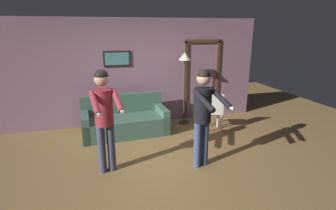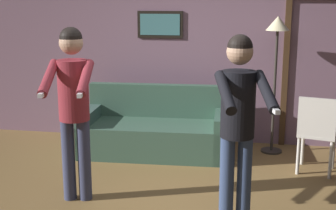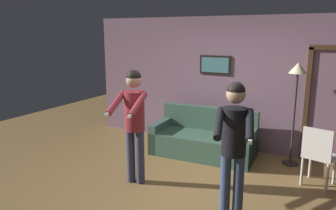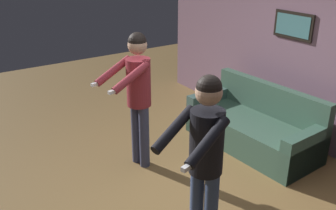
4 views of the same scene
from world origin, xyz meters
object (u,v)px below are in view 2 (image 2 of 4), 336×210
at_px(person_standing_right, 238,113).
at_px(person_standing_left, 73,98).
at_px(couch, 155,132).
at_px(torchiere_lamp, 277,43).
at_px(dining_chair_distant, 317,130).

bearing_deg(person_standing_right, person_standing_left, 171.21).
distance_m(couch, person_standing_left, 1.86).
relative_size(person_standing_left, person_standing_right, 1.02).
bearing_deg(person_standing_left, torchiere_lamp, 43.56).
distance_m(couch, person_standing_right, 2.31).
bearing_deg(person_standing_left, person_standing_right, -8.79).
relative_size(couch, person_standing_left, 1.10).
xyz_separation_m(couch, person_standing_right, (1.13, -1.86, 0.77)).
relative_size(couch, torchiere_lamp, 1.08).
distance_m(person_standing_left, dining_chair_distant, 2.80).
distance_m(person_standing_left, person_standing_right, 1.63).
bearing_deg(dining_chair_distant, person_standing_left, -154.54).
relative_size(torchiere_lamp, dining_chair_distant, 1.93).
bearing_deg(torchiere_lamp, person_standing_right, -100.61).
height_order(torchiere_lamp, person_standing_left, torchiere_lamp).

